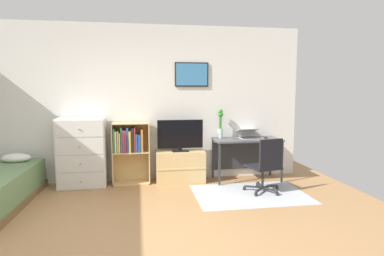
% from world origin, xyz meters
% --- Properties ---
extents(ground_plane, '(7.20, 7.20, 0.00)m').
position_xyz_m(ground_plane, '(0.00, 0.00, 0.00)').
color(ground_plane, '#A87A4C').
extents(wall_back_with_posters, '(6.12, 0.09, 2.70)m').
position_xyz_m(wall_back_with_posters, '(0.01, 2.43, 1.35)').
color(wall_back_with_posters, silver).
rests_on(wall_back_with_posters, ground_plane).
extents(area_rug, '(1.70, 1.20, 0.01)m').
position_xyz_m(area_rug, '(1.83, 1.31, 0.00)').
color(area_rug, '#B2B7BC').
rests_on(area_rug, ground_plane).
extents(dresser, '(0.76, 0.46, 1.13)m').
position_xyz_m(dresser, '(-0.76, 2.15, 0.57)').
color(dresser, silver).
rests_on(dresser, ground_plane).
extents(bookshelf, '(0.62, 0.30, 1.04)m').
position_xyz_m(bookshelf, '(0.00, 2.21, 0.63)').
color(bookshelf, tan).
rests_on(bookshelf, ground_plane).
extents(tv_stand, '(0.83, 0.41, 0.54)m').
position_xyz_m(tv_stand, '(0.86, 2.17, 0.27)').
color(tv_stand, tan).
rests_on(tv_stand, ground_plane).
extents(television, '(0.78, 0.16, 0.54)m').
position_xyz_m(television, '(0.86, 2.15, 0.81)').
color(television, black).
rests_on(television, tv_stand).
extents(desk, '(1.16, 0.56, 0.74)m').
position_xyz_m(desk, '(2.03, 2.17, 0.60)').
color(desk, '#4C4C4F').
rests_on(desk, ground_plane).
extents(office_chair, '(0.58, 0.57, 0.86)m').
position_xyz_m(office_chair, '(2.08, 1.33, 0.46)').
color(office_chair, '#232326').
rests_on(office_chair, ground_plane).
extents(laptop, '(0.38, 0.41, 0.16)m').
position_xyz_m(laptop, '(2.10, 2.20, 0.80)').
color(laptop, '#B7B7BC').
rests_on(laptop, desk).
extents(computer_mouse, '(0.06, 0.10, 0.03)m').
position_xyz_m(computer_mouse, '(2.37, 2.09, 0.76)').
color(computer_mouse, '#262628').
rests_on(computer_mouse, desk).
extents(bamboo_vase, '(0.10, 0.09, 0.51)m').
position_xyz_m(bamboo_vase, '(1.59, 2.28, 1.02)').
color(bamboo_vase, silver).
rests_on(bamboo_vase, desk).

